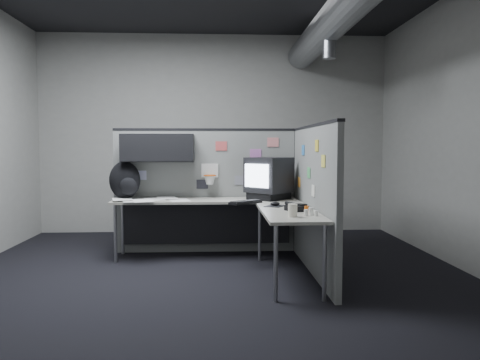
{
  "coord_description": "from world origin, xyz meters",
  "views": [
    {
      "loc": [
        0.03,
        -4.86,
        1.38
      ],
      "look_at": [
        0.3,
        0.35,
        1.02
      ],
      "focal_mm": 35.0,
      "sensor_mm": 36.0,
      "label": 1
    }
  ],
  "objects": [
    {
      "name": "backpack",
      "position": [
        -1.11,
        1.08,
        0.96
      ],
      "size": [
        0.42,
        0.38,
        0.48
      ],
      "rotation": [
        0.0,
        0.0,
        0.11
      ],
      "color": "black",
      "rests_on": "desk"
    },
    {
      "name": "papers",
      "position": [
        -0.78,
        0.9,
        0.74
      ],
      "size": [
        1.01,
        0.72,
        0.02
      ],
      "rotation": [
        0.0,
        0.0,
        0.26
      ],
      "color": "white",
      "rests_on": "desk"
    },
    {
      "name": "mouse",
      "position": [
        0.69,
        0.27,
        0.75
      ],
      "size": [
        0.27,
        0.28,
        0.05
      ],
      "rotation": [
        0.0,
        0.0,
        0.25
      ],
      "color": "black",
      "rests_on": "desk"
    },
    {
      "name": "partition_right",
      "position": [
        1.1,
        0.22,
        0.82
      ],
      "size": [
        0.07,
        2.23,
        1.63
      ],
      "color": "slate",
      "rests_on": "ground"
    },
    {
      "name": "bottles",
      "position": [
        0.93,
        -0.43,
        0.76
      ],
      "size": [
        0.14,
        0.16,
        0.08
      ],
      "rotation": [
        0.0,
        0.0,
        0.07
      ],
      "color": "silver",
      "rests_on": "desk"
    },
    {
      "name": "phone",
      "position": [
        0.85,
        -0.12,
        0.76
      ],
      "size": [
        0.24,
        0.25,
        0.09
      ],
      "rotation": [
        0.0,
        0.0,
        0.25
      ],
      "color": "black",
      "rests_on": "desk"
    },
    {
      "name": "monitor",
      "position": [
        0.69,
        0.98,
        1.0
      ],
      "size": [
        0.65,
        0.65,
        0.53
      ],
      "rotation": [
        0.0,
        0.0,
        0.01
      ],
      "color": "black",
      "rests_on": "desk"
    },
    {
      "name": "keyboard",
      "position": [
        0.37,
        0.52,
        0.75
      ],
      "size": [
        0.41,
        0.37,
        0.04
      ],
      "rotation": [
        0.0,
        0.0,
        -0.09
      ],
      "color": "black",
      "rests_on": "desk"
    },
    {
      "name": "room",
      "position": [
        0.56,
        0.0,
        2.1
      ],
      "size": [
        5.62,
        5.62,
        3.22
      ],
      "color": "black",
      "rests_on": "ground"
    },
    {
      "name": "desk",
      "position": [
        0.15,
        0.7,
        0.61
      ],
      "size": [
        2.31,
        2.11,
        0.73
      ],
      "color": "#A09D90",
      "rests_on": "ground"
    },
    {
      "name": "cup",
      "position": [
        0.75,
        -0.53,
        0.79
      ],
      "size": [
        0.1,
        0.1,
        0.12
      ],
      "primitive_type": "cylinder",
      "rotation": [
        0.0,
        0.0,
        -0.13
      ],
      "color": "silver",
      "rests_on": "desk"
    },
    {
      "name": "partition_back",
      "position": [
        -0.25,
        1.23,
        1.0
      ],
      "size": [
        2.44,
        0.42,
        1.63
      ],
      "color": "slate",
      "rests_on": "ground"
    }
  ]
}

